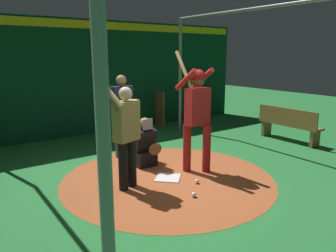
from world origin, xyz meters
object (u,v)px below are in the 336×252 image
at_px(umpire, 122,112).
at_px(baseball_0, 197,181).
at_px(bat_rack, 159,109).
at_px(bench, 289,124).
at_px(catcher, 145,147).
at_px(batter, 197,110).
at_px(visitor, 126,131).
at_px(baseball_1, 194,195).
at_px(home_plate, 168,178).

xyz_separation_m(umpire, baseball_0, (2.06, 0.31, -0.93)).
height_order(bat_rack, bench, bat_rack).
bearing_deg(baseball_0, umpire, -171.57).
height_order(catcher, umpire, umpire).
bearing_deg(batter, bench, 94.89).
height_order(visitor, baseball_0, visitor).
height_order(batter, baseball_1, batter).
bearing_deg(baseball_1, baseball_0, 134.11).
distance_m(home_plate, batter, 1.31).
xyz_separation_m(home_plate, visitor, (-0.05, -0.78, 0.95)).
xyz_separation_m(batter, catcher, (-0.80, -0.62, -0.78)).
relative_size(batter, bat_rack, 2.10).
relative_size(bench, baseball_0, 21.87).
xyz_separation_m(home_plate, umpire, (-1.57, -0.05, 0.96)).
bearing_deg(visitor, batter, 70.07).
relative_size(bat_rack, bench, 0.65).
relative_size(visitor, bench, 1.26).
distance_m(batter, visitor, 1.43).
relative_size(visitor, bat_rack, 1.94).
distance_m(visitor, bench, 4.71).
height_order(home_plate, bat_rack, bat_rack).
bearing_deg(visitor, baseball_0, 45.37).
relative_size(visitor, baseball_0, 27.49).
bearing_deg(bench, umpire, -108.37).
xyz_separation_m(batter, umpire, (-1.59, -0.68, -0.19)).
distance_m(home_plate, bench, 3.92).
bearing_deg(visitor, home_plate, 68.94).
bearing_deg(bat_rack, catcher, -38.26).
height_order(visitor, bench, visitor).
bearing_deg(baseball_1, home_plate, 171.40).
distance_m(umpire, baseball_1, 2.61).
bearing_deg(catcher, bat_rack, 141.74).
height_order(catcher, baseball_0, catcher).
bearing_deg(umpire, bench, 71.63).
relative_size(visitor, baseball_1, 27.49).
relative_size(home_plate, baseball_1, 5.68).
bearing_deg(bench, home_plate, -86.10).
height_order(bat_rack, baseball_1, bat_rack).
bearing_deg(bench, bat_rack, -155.76).
bearing_deg(umpire, catcher, 4.77).
height_order(catcher, baseball_1, catcher).
bearing_deg(umpire, visitor, -25.84).
bearing_deg(visitor, baseball_1, 18.25).
bearing_deg(home_plate, batter, 88.77).
bearing_deg(baseball_1, bench, 105.67).
bearing_deg(baseball_0, batter, 141.50).
relative_size(home_plate, catcher, 0.43).
height_order(umpire, bench, umpire).
relative_size(home_plate, baseball_0, 5.68).
distance_m(bench, baseball_0, 3.73).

